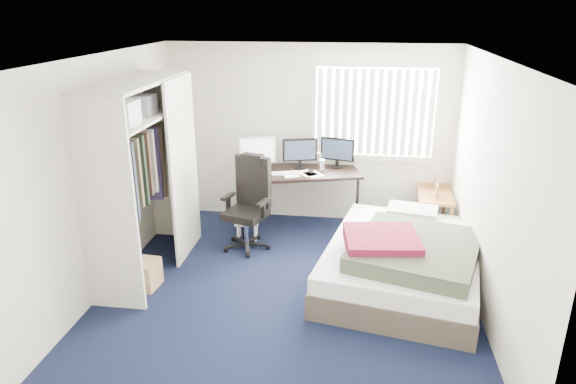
% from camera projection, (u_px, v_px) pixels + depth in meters
% --- Properties ---
extents(ground, '(4.20, 4.20, 0.00)m').
position_uv_depth(ground, '(288.00, 289.00, 5.70)').
color(ground, black).
rests_on(ground, ground).
extents(room_shell, '(4.20, 4.20, 4.20)m').
position_uv_depth(room_shell, '(288.00, 158.00, 5.18)').
color(room_shell, silver).
rests_on(room_shell, ground).
extents(window_assembly, '(1.72, 0.09, 1.32)m').
position_uv_depth(window_assembly, '(375.00, 112.00, 6.93)').
color(window_assembly, white).
rests_on(window_assembly, ground).
extents(closet, '(0.64, 1.84, 2.22)m').
position_uv_depth(closet, '(143.00, 159.00, 5.70)').
color(closet, beige).
rests_on(closet, ground).
extents(desk, '(1.82, 1.21, 1.28)m').
position_uv_depth(desk, '(297.00, 169.00, 7.06)').
color(desk, black).
rests_on(desk, ground).
extents(office_chair, '(0.71, 0.71, 1.21)m').
position_uv_depth(office_chair, '(249.00, 213.00, 6.58)').
color(office_chair, black).
rests_on(office_chair, ground).
extents(footstool, '(0.34, 0.28, 0.25)m').
position_uv_depth(footstool, '(247.00, 225.00, 6.87)').
color(footstool, white).
rests_on(footstool, ground).
extents(nightstand, '(0.49, 0.91, 0.79)m').
position_uv_depth(nightstand, '(435.00, 197.00, 6.89)').
color(nightstand, brown).
rests_on(nightstand, ground).
extents(bed, '(2.01, 2.43, 0.71)m').
position_uv_depth(bed, '(403.00, 260.00, 5.71)').
color(bed, '#443A30').
rests_on(bed, ground).
extents(pine_box, '(0.44, 0.35, 0.31)m').
position_uv_depth(pine_box, '(139.00, 273.00, 5.71)').
color(pine_box, '#A47C52').
rests_on(pine_box, ground).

